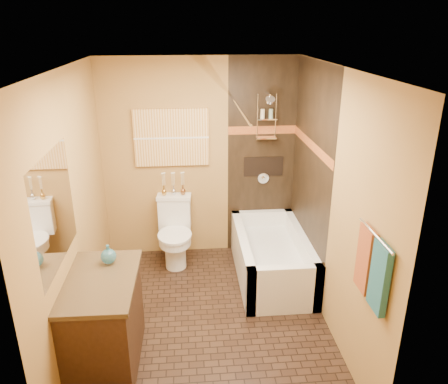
{
  "coord_description": "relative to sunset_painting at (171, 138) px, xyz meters",
  "views": [
    {
      "loc": [
        -0.16,
        -3.7,
        2.85
      ],
      "look_at": [
        0.2,
        0.4,
        1.24
      ],
      "focal_mm": 35.0,
      "sensor_mm": 36.0,
      "label": 1
    }
  ],
  "objects": [
    {
      "name": "wall_left",
      "position": [
        -0.86,
        -1.48,
        -0.3
      ],
      "size": [
        0.02,
        3.0,
        2.5
      ],
      "primitive_type": "cube",
      "color": "#AC7E42",
      "rests_on": "floor"
    },
    {
      "name": "teal_bottle",
      "position": [
        -0.54,
        -1.73,
        -0.6
      ],
      "size": [
        0.18,
        0.18,
        0.22
      ],
      "primitive_type": null,
      "rotation": [
        0.0,
        0.0,
        0.33
      ],
      "color": "#2A6C80",
      "rests_on": "vanity"
    },
    {
      "name": "wall_back",
      "position": [
        0.34,
        0.02,
        -0.3
      ],
      "size": [
        2.4,
        0.02,
        2.5
      ],
      "primitive_type": "cube",
      "color": "#AC7E42",
      "rests_on": "floor"
    },
    {
      "name": "alcove_niche",
      "position": [
        1.14,
        0.01,
        -0.4
      ],
      "size": [
        0.5,
        0.01,
        0.25
      ],
      "primitive_type": "cube",
      "color": "black",
      "rests_on": "alcove_tile_back"
    },
    {
      "name": "mosaic_band_back",
      "position": [
        1.11,
        0.0,
        0.07
      ],
      "size": [
        0.85,
        0.01,
        0.1
      ],
      "primitive_type": "cube",
      "color": "maroon",
      "rests_on": "alcove_tile_back"
    },
    {
      "name": "towel_rust",
      "position": [
        1.5,
        -2.4,
        -0.37
      ],
      "size": [
        0.05,
        0.22,
        0.52
      ],
      "primitive_type": "cube",
      "color": "#9A3E1C",
      "rests_on": "towel_bar"
    },
    {
      "name": "mosaic_band_right",
      "position": [
        1.52,
        -0.73,
        0.07
      ],
      "size": [
        0.01,
        1.5,
        0.1
      ],
      "primitive_type": "cube",
      "color": "maroon",
      "rests_on": "alcove_tile_right"
    },
    {
      "name": "toilet",
      "position": [
        -0.0,
        -0.27,
        -1.13
      ],
      "size": [
        0.44,
        0.64,
        0.84
      ],
      "rotation": [
        0.0,
        0.0,
        -0.08
      ],
      "color": "white",
      "rests_on": "floor"
    },
    {
      "name": "vanity_mirror",
      "position": [
        -0.85,
        -1.99,
        -0.05
      ],
      "size": [
        0.01,
        1.0,
        0.9
      ],
      "primitive_type": "cube",
      "color": "white",
      "rests_on": "wall_left"
    },
    {
      "name": "bathtub",
      "position": [
        1.14,
        -0.73,
        -1.33
      ],
      "size": [
        0.8,
        1.5,
        0.55
      ],
      "color": "white",
      "rests_on": "floor"
    },
    {
      "name": "bud_vases",
      "position": [
        0.0,
        -0.09,
        -0.55
      ],
      "size": [
        0.3,
        0.06,
        0.29
      ],
      "color": "gold",
      "rests_on": "toilet"
    },
    {
      "name": "alcove_tile_back",
      "position": [
        1.11,
        0.01,
        -0.3
      ],
      "size": [
        0.85,
        0.01,
        2.5
      ],
      "primitive_type": "cube",
      "color": "black",
      "rests_on": "wall_back"
    },
    {
      "name": "towel_bar",
      "position": [
        1.49,
        -2.53,
        -0.1
      ],
      "size": [
        0.02,
        0.55,
        0.02
      ],
      "primitive_type": "cylinder",
      "rotation": [
        1.57,
        0.0,
        0.0
      ],
      "color": "silver",
      "rests_on": "wall_right"
    },
    {
      "name": "alcove_tile_right",
      "position": [
        1.53,
        -0.73,
        -0.3
      ],
      "size": [
        0.01,
        1.5,
        2.5
      ],
      "primitive_type": "cube",
      "color": "black",
      "rests_on": "wall_right"
    },
    {
      "name": "sunset_painting",
      "position": [
        0.0,
        0.0,
        0.0
      ],
      "size": [
        0.9,
        0.04,
        0.7
      ],
      "primitive_type": "cube",
      "color": "#C3802E",
      "rests_on": "wall_back"
    },
    {
      "name": "floor",
      "position": [
        0.34,
        -1.48,
        -1.55
      ],
      "size": [
        3.0,
        3.0,
        0.0
      ],
      "primitive_type": "plane",
      "color": "black",
      "rests_on": "ground"
    },
    {
      "name": "towel_teal",
      "position": [
        1.5,
        -2.66,
        -0.37
      ],
      "size": [
        0.05,
        0.22,
        0.52
      ],
      "primitive_type": "cube",
      "color": "navy",
      "rests_on": "towel_bar"
    },
    {
      "name": "shower_fixtures",
      "position": [
        1.14,
        -0.1,
        0.12
      ],
      "size": [
        0.24,
        0.33,
        1.16
      ],
      "color": "silver",
      "rests_on": "floor"
    },
    {
      "name": "ceiling",
      "position": [
        0.34,
        -1.48,
        0.95
      ],
      "size": [
        3.0,
        3.0,
        0.0
      ],
      "primitive_type": "plane",
      "color": "silver",
      "rests_on": "wall_back"
    },
    {
      "name": "wall_right",
      "position": [
        1.54,
        -1.48,
        -0.3
      ],
      "size": [
        0.02,
        3.0,
        2.5
      ],
      "primitive_type": "cube",
      "color": "#AC7E42",
      "rests_on": "floor"
    },
    {
      "name": "vanity",
      "position": [
        -0.59,
        -1.99,
        -1.12
      ],
      "size": [
        0.61,
        0.98,
        0.86
      ],
      "rotation": [
        0.0,
        0.0,
        -0.02
      ],
      "color": "black",
      "rests_on": "floor"
    },
    {
      "name": "curtain_rod",
      "position": [
        0.74,
        -0.73,
        0.47
      ],
      "size": [
        0.03,
        1.55,
        0.03
      ],
      "primitive_type": "cylinder",
      "rotation": [
        1.57,
        0.0,
        0.0
      ],
      "color": "silver",
      "rests_on": "wall_back"
    },
    {
      "name": "wall_front",
      "position": [
        0.34,
        -2.98,
        -0.3
      ],
      "size": [
        2.4,
        0.02,
        2.5
      ],
      "primitive_type": "cube",
      "color": "#AC7E42",
      "rests_on": "floor"
    }
  ]
}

